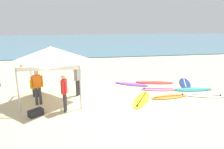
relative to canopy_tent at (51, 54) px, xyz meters
The scene contains 16 objects.
ground_plane 3.77m from the canopy_tent, 18.90° to the right, with size 80.00×80.00×0.00m, color beige.
sea 29.76m from the canopy_tent, 84.66° to the left, with size 80.00×36.00×0.10m, color teal.
canopy_tent is the anchor object (origin of this frame).
surfboard_orange 6.45m from the canopy_tent, ahead, with size 2.08×0.73×0.19m.
surfboard_yellow 5.07m from the canopy_tent, 10.14° to the right, with size 1.81×2.46×0.19m.
surfboard_purple 5.46m from the canopy_tent, 21.95° to the left, with size 2.20×1.57×0.19m.
surfboard_teal 8.18m from the canopy_tent, ahead, with size 2.44×0.85×0.19m.
surfboard_pink 6.37m from the canopy_tent, ahead, with size 2.17×0.98×0.19m.
surfboard_white 8.28m from the canopy_tent, ahead, with size 2.19×1.21×0.19m.
surfboard_navy 8.49m from the canopy_tent, 10.32° to the left, with size 1.64×2.57×0.19m.
surfboard_red 6.85m from the canopy_tent, 17.61° to the left, with size 2.53×1.25×0.19m.
person_orange 1.63m from the canopy_tent, 144.38° to the right, with size 0.54×0.29×1.71m.
person_grey 1.90m from the canopy_tent, 19.72° to the left, with size 0.40×0.45×1.71m.
person_red 2.15m from the canopy_tent, 67.43° to the right, with size 0.27×0.55×1.71m.
person_yellow 2.10m from the canopy_tent, 149.15° to the left, with size 0.54×0.27×1.20m.
gear_bag_near_tent 2.91m from the canopy_tent, 108.90° to the right, with size 0.60×0.32×0.28m, color #232328.
Camera 1 is at (-1.46, -9.30, 3.98)m, focal length 32.87 mm.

